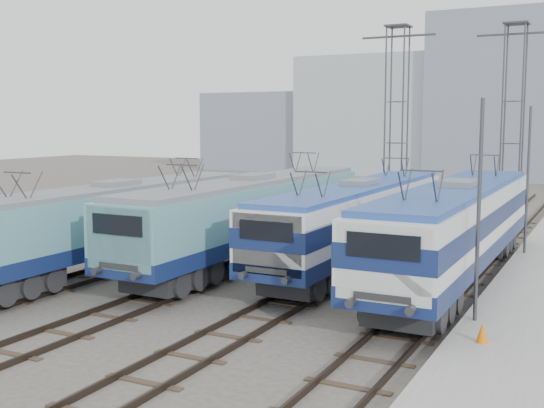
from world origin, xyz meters
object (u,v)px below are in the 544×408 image
Objects in this scene: catenary_tower_east at (513,116)px; safety_cone at (482,332)px; catenary_tower_west at (396,116)px; locomotive_center_right at (358,215)px; mast_mid at (527,184)px; locomotive_center_left at (251,212)px; locomotive_far_right at (456,223)px; mast_front at (479,216)px; locomotive_far_left at (114,219)px.

safety_cone is at bearing -83.65° from catenary_tower_east.
catenary_tower_west is 6.80m from catenary_tower_east.
locomotive_center_right is at bearing 127.14° from safety_cone.
catenary_tower_west is 12.16m from mast_mid.
mast_mid reaches higher than locomotive_center_left.
locomotive_far_right is 8.43m from safety_cone.
mast_front is (6.35, -7.08, 1.25)m from locomotive_center_right.
mast_front is at bearing -84.55° from catenary_tower_east.
locomotive_center_left reaches higher than locomotive_far_left.
mast_mid is at bearing 37.77° from locomotive_center_right.
locomotive_far_right is at bearing -106.61° from mast_mid.
safety_cone is at bearing -33.83° from locomotive_center_left.
mast_front and mast_mid have the same top height.
mast_front is at bearing -27.26° from locomotive_center_left.
safety_cone is at bearing -74.37° from mast_front.
locomotive_center_left is at bearing -149.43° from mast_mid.
locomotive_center_left is 15.22m from catenary_tower_west.
catenary_tower_east is (8.75, 16.41, 4.34)m from locomotive_center_left.
locomotive_center_left is 1.05× the size of locomotive_center_right.
mast_mid is at bearing -42.93° from catenary_tower_west.
locomotive_center_left is (4.50, 3.88, 0.09)m from locomotive_far_left.
mast_front is 11.97× the size of safety_cone.
catenary_tower_east reaches higher than locomotive_center_left.
locomotive_center_right is 1.47× the size of catenary_tower_east.
mast_front is at bearing 105.63° from safety_cone.
mast_front reaches higher than locomotive_far_left.
locomotive_far_left is at bearing -146.15° from mast_mid.
mast_mid is (15.35, 10.29, 1.29)m from locomotive_far_left.
locomotive_center_left reaches higher than locomotive_center_right.
locomotive_far_left is 14.11m from locomotive_far_right.
catenary_tower_west is 1.00× the size of catenary_tower_east.
locomotive_center_right is 4.68m from locomotive_far_right.
locomotive_center_left is at bearing -161.69° from locomotive_center_right.
catenary_tower_east is 24.96m from safety_cone.
catenary_tower_west is at bearing 69.75° from locomotive_far_left.
mast_front is (2.10, -22.00, -3.14)m from catenary_tower_east.
catenary_tower_west is 1.71× the size of mast_front.
locomotive_center_right is 30.11× the size of safety_cone.
locomotive_center_left is at bearing -178.68° from locomotive_far_right.
safety_cone is (0.58, -2.07, -2.91)m from mast_front.
safety_cone is (15.93, -3.78, -1.62)m from locomotive_far_left.
catenary_tower_east is at bearing 101.86° from mast_mid.
safety_cone is (6.93, -9.15, -1.66)m from locomotive_center_right.
locomotive_center_right is 2.52× the size of mast_mid.
locomotive_far_left is 2.53× the size of mast_front.
locomotive_far_right is at bearing -89.12° from catenary_tower_east.
catenary_tower_east reaches higher than mast_front.
locomotive_far_right is 2.69× the size of mast_mid.
locomotive_center_left is 9.00m from locomotive_far_right.
catenary_tower_east is at bearing 17.10° from catenary_tower_west.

